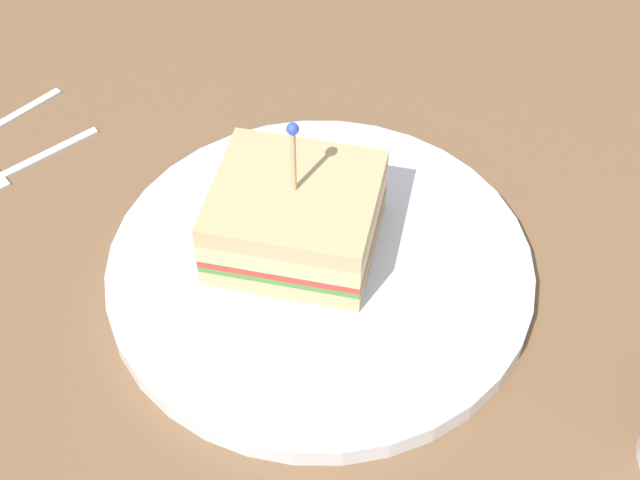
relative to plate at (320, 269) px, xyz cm
name	(u,v)px	position (x,y,z in cm)	size (l,w,h in cm)	color
ground_plane	(320,287)	(0.00, 0.00, -1.67)	(114.91, 114.91, 2.00)	brown
plate	(320,269)	(0.00, 0.00, 0.00)	(25.50, 25.50, 1.33)	white
sandwich_half_center	(295,217)	(1.32, -1.61, 3.02)	(11.67, 11.17, 9.62)	tan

